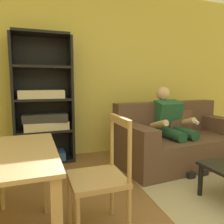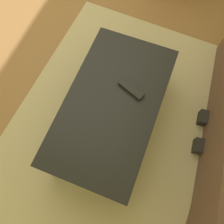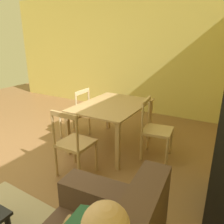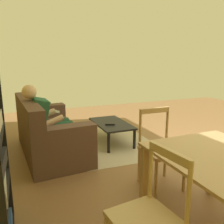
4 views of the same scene
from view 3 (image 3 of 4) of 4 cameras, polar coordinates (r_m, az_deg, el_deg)
The scene contains 5 objects.
wall_side at distance 5.80m, azimuth 0.48°, elevation 14.81°, with size 0.12×6.35×2.77m, color #D2BE5D.
dining_table at distance 3.67m, azimuth 0.00°, elevation 0.49°, with size 1.32×0.98×0.73m.
dining_chair_near_wall at distance 3.45m, azimuth 11.03°, elevation -4.45°, with size 0.47×0.47×0.91m.
dining_chair_facing_couch at distance 2.98m, azimuth -9.59°, elevation -7.93°, with size 0.42×0.42×0.93m.
dining_chair_by_doorway at distance 4.14m, azimuth -9.16°, elevation -0.29°, with size 0.43×0.43×0.90m.
Camera 3 is at (1.56, 2.83, 1.79)m, focal length 35.94 mm.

